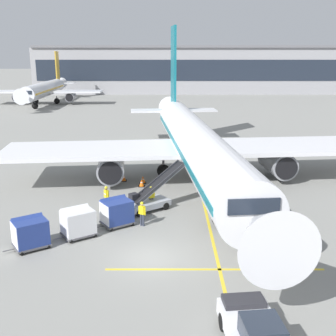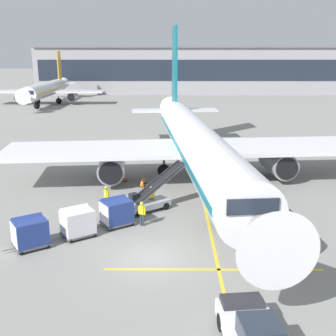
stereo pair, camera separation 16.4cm
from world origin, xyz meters
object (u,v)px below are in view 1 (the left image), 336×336
(parked_airplane, at_px, (195,143))
(baggage_cart_second, at_px, (78,222))
(belt_loader, at_px, (150,198))
(pushback_tug, at_px, (256,333))
(ground_crew_by_carts, at_px, (107,196))
(ground_crew_marshaller, at_px, (142,212))
(safety_cone_nose_mark, at_px, (142,183))
(baggage_cart_lead, at_px, (117,211))
(safety_cone_wingtip, at_px, (143,180))
(ground_crew_by_loader, at_px, (151,196))
(safety_cone_engine_keepout, at_px, (124,178))
(distant_airplane, at_px, (45,90))
(baggage_cart_third, at_px, (30,232))

(parked_airplane, relative_size, baggage_cart_second, 16.58)
(baggage_cart_second, bearing_deg, belt_loader, 47.48)
(belt_loader, bearing_deg, pushback_tug, -72.78)
(ground_crew_by_carts, xyz_separation_m, ground_crew_marshaller, (2.91, -3.40, 0.00))
(parked_airplane, bearing_deg, safety_cone_nose_mark, -154.41)
(baggage_cart_second, bearing_deg, ground_crew_by_carts, 77.75)
(baggage_cart_lead, bearing_deg, safety_cone_wingtip, 82.74)
(belt_loader, relative_size, safety_cone_nose_mark, 7.47)
(ground_crew_by_loader, xyz_separation_m, ground_crew_by_carts, (-3.40, 0.05, 0.00))
(baggage_cart_lead, distance_m, ground_crew_by_carts, 3.48)
(safety_cone_wingtip, bearing_deg, ground_crew_by_loader, -81.02)
(belt_loader, relative_size, safety_cone_engine_keepout, 7.23)
(safety_cone_wingtip, bearing_deg, pushback_tug, -75.60)
(belt_loader, height_order, baggage_cart_second, belt_loader)
(distant_airplane, bearing_deg, belt_loader, -68.27)
(safety_cone_engine_keepout, bearing_deg, ground_crew_marshaller, -77.24)
(belt_loader, xyz_separation_m, distant_airplane, (-26.87, 67.40, 2.39))
(safety_cone_nose_mark, bearing_deg, safety_cone_engine_keepout, 137.21)
(safety_cone_engine_keepout, bearing_deg, ground_crew_by_carts, -94.51)
(belt_loader, relative_size, baggage_cart_lead, 1.79)
(baggage_cart_third, relative_size, pushback_tug, 0.59)
(safety_cone_wingtip, bearing_deg, safety_cone_nose_mark, -93.06)
(pushback_tug, relative_size, safety_cone_nose_mark, 7.08)
(baggage_cart_second, xyz_separation_m, safety_cone_engine_keepout, (1.66, 12.12, -0.67))
(baggage_cart_third, distance_m, ground_crew_marshaller, 7.36)
(baggage_cart_lead, relative_size, baggage_cart_third, 1.00)
(baggage_cart_second, height_order, ground_crew_marshaller, baggage_cart_second)
(ground_crew_by_carts, height_order, safety_cone_engine_keepout, ground_crew_by_carts)
(safety_cone_wingtip, bearing_deg, distant_airplane, 113.17)
(baggage_cart_lead, distance_m, distant_airplane, 74.62)
(ground_crew_by_loader, height_order, distant_airplane, distant_airplane)
(ground_crew_by_carts, xyz_separation_m, safety_cone_nose_mark, (2.33, 5.36, -0.68))
(parked_airplane, bearing_deg, ground_crew_marshaller, -110.97)
(pushback_tug, bearing_deg, ground_crew_by_carts, 117.00)
(baggage_cart_second, xyz_separation_m, distant_airplane, (-22.48, 72.18, 2.31))
(safety_cone_nose_mark, height_order, distant_airplane, distant_airplane)
(baggage_cart_third, xyz_separation_m, pushback_tug, (11.76, -9.20, -0.17))
(parked_airplane, relative_size, baggage_cart_lead, 16.58)
(belt_loader, height_order, ground_crew_by_loader, belt_loader)
(safety_cone_wingtip, bearing_deg, baggage_cart_lead, -97.26)
(belt_loader, relative_size, distant_airplane, 0.14)
(ground_crew_marshaller, distance_m, safety_cone_engine_keepout, 10.70)
(baggage_cart_third, distance_m, ground_crew_by_carts, 7.66)
(ground_crew_marshaller, relative_size, safety_cone_wingtip, 2.58)
(parked_airplane, relative_size, baggage_cart_third, 16.58)
(ground_crew_by_carts, bearing_deg, ground_crew_marshaller, -49.44)
(parked_airplane, relative_size, ground_crew_marshaller, 25.74)
(safety_cone_nose_mark, bearing_deg, ground_crew_marshaller, -86.24)
(baggage_cart_third, bearing_deg, baggage_cart_lead, 35.65)
(ground_crew_by_loader, height_order, ground_crew_marshaller, same)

